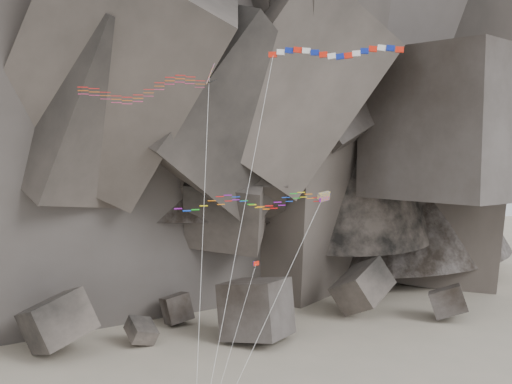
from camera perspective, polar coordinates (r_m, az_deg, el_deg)
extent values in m
cube|color=#47423F|center=(89.22, -7.06, -10.52)|extent=(4.71, 4.30, 4.56)
cube|color=#47423F|center=(89.60, -16.18, -11.06)|extent=(4.05, 4.46, 3.07)
cube|color=#47423F|center=(93.73, 9.42, -9.44)|extent=(10.01, 9.23, 8.64)
cube|color=#47423F|center=(94.48, 16.70, -9.79)|extent=(6.60, 6.39, 5.34)
cube|color=#47423F|center=(81.86, -10.14, -12.62)|extent=(4.34, 4.66, 3.77)
cube|color=#47423F|center=(81.35, 0.02, -10.78)|extent=(10.21, 10.63, 8.32)
cube|color=#47423F|center=(80.09, -17.21, -11.98)|extent=(9.98, 9.13, 8.35)
cylinder|color=silver|center=(46.57, -4.89, -7.20)|extent=(2.06, 4.49, 28.35)
cube|color=red|center=(53.76, 1.51, 12.11)|extent=(0.77, 0.66, 0.43)
cube|color=white|center=(53.64, 2.24, 12.31)|extent=(0.80, 0.67, 0.48)
cube|color=#0D2197|center=(53.49, 2.98, 12.45)|extent=(0.81, 0.68, 0.51)
cube|color=red|center=(53.31, 3.74, 12.48)|extent=(0.82, 0.68, 0.52)
cube|color=white|center=(53.12, 4.50, 12.40)|extent=(0.80, 0.68, 0.49)
cube|color=#0D2197|center=(52.95, 5.27, 12.24)|extent=(0.78, 0.66, 0.44)
cube|color=red|center=(52.83, 6.02, 12.05)|extent=(0.79, 0.67, 0.47)
cube|color=white|center=(52.75, 6.76, 11.90)|extent=(0.81, 0.68, 0.51)
cube|color=#0D2197|center=(52.74, 7.48, 11.85)|extent=(0.82, 0.68, 0.52)
cube|color=red|center=(52.77, 8.20, 11.91)|extent=(0.81, 0.68, 0.50)
cube|color=white|center=(52.83, 8.91, 12.07)|extent=(0.78, 0.67, 0.46)
cube|color=#0D2197|center=(52.90, 9.63, 12.25)|extent=(0.78, 0.67, 0.46)
cube|color=red|center=(52.93, 10.36, 12.40)|extent=(0.81, 0.68, 0.50)
cube|color=white|center=(52.93, 11.11, 12.46)|extent=(0.82, 0.68, 0.52)
cube|color=#0D2197|center=(52.88, 11.87, 12.40)|extent=(0.81, 0.68, 0.51)
cube|color=red|center=(52.80, 12.65, 12.25)|extent=(0.79, 0.67, 0.47)
cylinder|color=silver|center=(48.89, -1.77, -5.23)|extent=(8.02, 8.78, 30.62)
cube|color=yellow|center=(48.58, 6.05, -0.30)|extent=(1.14, 0.90, 0.65)
cube|color=#0CB219|center=(48.46, 6.11, -0.61)|extent=(0.94, 0.71, 0.44)
cylinder|color=silver|center=(47.74, 0.42, -12.36)|extent=(10.50, 2.99, 19.54)
cube|color=red|center=(53.94, 0.03, -6.37)|extent=(0.52, 0.29, 0.36)
cube|color=#0D2197|center=(53.91, -0.17, -6.37)|extent=(0.20, 0.13, 0.37)
cylinder|color=silver|center=(51.04, -2.56, -14.85)|extent=(6.56, 8.72, 13.35)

